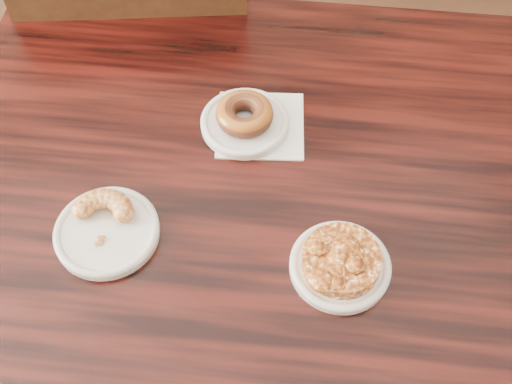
{
  "coord_description": "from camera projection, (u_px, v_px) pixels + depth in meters",
  "views": [
    {
      "loc": [
        -0.02,
        -0.65,
        1.56
      ],
      "look_at": [
        0.02,
        -0.14,
        0.8
      ],
      "focal_mm": 45.0,
      "sensor_mm": 36.0,
      "label": 1
    }
  ],
  "objects": [
    {
      "name": "floor",
      "position": [
        242.0,
        323.0,
        1.66
      ],
      "size": [
        5.0,
        5.0,
        0.0
      ],
      "primitive_type": "plane",
      "color": "black",
      "rests_on": "ground"
    },
    {
      "name": "cafe_table",
      "position": [
        238.0,
        310.0,
        1.27
      ],
      "size": [
        1.14,
        1.14,
        0.75
      ],
      "primitive_type": "cube",
      "rotation": [
        0.0,
        0.0,
        -0.2
      ],
      "color": "black",
      "rests_on": "floor"
    },
    {
      "name": "chair_far",
      "position": [
        156.0,
        56.0,
        1.57
      ],
      "size": [
        0.5,
        0.5,
        0.9
      ],
      "primitive_type": null,
      "rotation": [
        0.0,
        0.0,
        3.1
      ],
      "color": "black",
      "rests_on": "floor"
    },
    {
      "name": "napkin",
      "position": [
        260.0,
        125.0,
        1.05
      ],
      "size": [
        0.16,
        0.16,
        0.0
      ],
      "primitive_type": "cube",
      "rotation": [
        0.0,
        0.0,
        -0.12
      ],
      "color": "white",
      "rests_on": "cafe_table"
    },
    {
      "name": "plate_donut",
      "position": [
        245.0,
        123.0,
        1.05
      ],
      "size": [
        0.14,
        0.14,
        0.01
      ],
      "primitive_type": "cylinder",
      "color": "white",
      "rests_on": "napkin"
    },
    {
      "name": "plate_cruller",
      "position": [
        107.0,
        232.0,
        0.93
      ],
      "size": [
        0.15,
        0.15,
        0.01
      ],
      "primitive_type": "cylinder",
      "color": "silver",
      "rests_on": "cafe_table"
    },
    {
      "name": "plate_fritter",
      "position": [
        340.0,
        266.0,
        0.9
      ],
      "size": [
        0.14,
        0.14,
        0.01
      ],
      "primitive_type": "cylinder",
      "color": "silver",
      "rests_on": "cafe_table"
    },
    {
      "name": "glazed_donut",
      "position": [
        245.0,
        114.0,
        1.03
      ],
      "size": [
        0.09,
        0.09,
        0.03
      ],
      "primitive_type": "torus",
      "color": "brown",
      "rests_on": "plate_donut"
    },
    {
      "name": "apple_fritter",
      "position": [
        342.0,
        258.0,
        0.88
      ],
      "size": [
        0.15,
        0.15,
        0.04
      ],
      "primitive_type": null,
      "color": "#491B07",
      "rests_on": "plate_fritter"
    },
    {
      "name": "cruller_fragment",
      "position": [
        104.0,
        225.0,
        0.92
      ],
      "size": [
        0.11,
        0.11,
        0.03
      ],
      "primitive_type": null,
      "color": "brown",
      "rests_on": "plate_cruller"
    }
  ]
}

